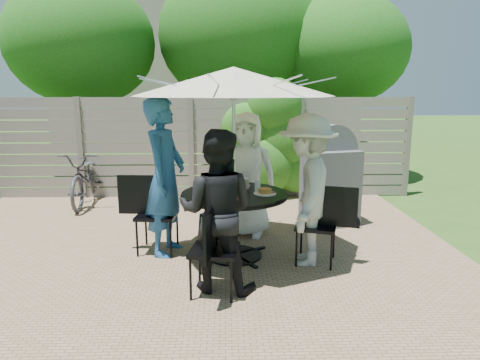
{
  "coord_description": "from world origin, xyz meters",
  "views": [
    {
      "loc": [
        0.65,
        -4.79,
        1.94
      ],
      "look_at": [
        0.81,
        0.21,
        0.9
      ],
      "focal_mm": 32.0,
      "sensor_mm": 36.0,
      "label": 1
    }
  ],
  "objects_px": {
    "person_back": "(246,175)",
    "plate_front": "(227,198)",
    "chair_right": "(317,241)",
    "glass_back": "(230,182)",
    "patio_table": "(234,213)",
    "glass_left": "(210,188)",
    "bbq_grill": "(330,180)",
    "bicycle": "(87,177)",
    "person_front": "(217,212)",
    "glass_right": "(258,186)",
    "umbrella": "(234,82)",
    "chair_left": "(156,230)",
    "plate_back": "(240,184)",
    "plate_left": "(204,189)",
    "syrup_jug": "(230,185)",
    "person_right": "(307,191)",
    "chair_front": "(214,268)",
    "chair_back": "(248,212)",
    "person_left": "(165,177)",
    "coffee_cup": "(246,184)",
    "plate_right": "(265,192)"
  },
  "relations": [
    {
      "from": "person_back",
      "to": "plate_front",
      "type": "height_order",
      "value": "person_back"
    },
    {
      "from": "plate_front",
      "to": "chair_right",
      "type": "bearing_deg",
      "value": 7.9
    },
    {
      "from": "chair_right",
      "to": "glass_back",
      "type": "bearing_deg",
      "value": -8.39
    },
    {
      "from": "patio_table",
      "to": "glass_left",
      "type": "bearing_deg",
      "value": -170.48
    },
    {
      "from": "bbq_grill",
      "to": "bicycle",
      "type": "bearing_deg",
      "value": 145.37
    },
    {
      "from": "person_front",
      "to": "glass_right",
      "type": "distance_m",
      "value": 0.97
    },
    {
      "from": "umbrella",
      "to": "chair_left",
      "type": "height_order",
      "value": "umbrella"
    },
    {
      "from": "glass_back",
      "to": "chair_right",
      "type": "bearing_deg",
      "value": -26.19
    },
    {
      "from": "plate_back",
      "to": "bbq_grill",
      "type": "relative_size",
      "value": 0.18
    },
    {
      "from": "plate_left",
      "to": "syrup_jug",
      "type": "relative_size",
      "value": 1.62
    },
    {
      "from": "person_right",
      "to": "plate_back",
      "type": "xyz_separation_m",
      "value": [
        -0.73,
        0.53,
        -0.04
      ]
    },
    {
      "from": "person_back",
      "to": "plate_left",
      "type": "bearing_deg",
      "value": -113.45
    },
    {
      "from": "plate_left",
      "to": "bbq_grill",
      "type": "distance_m",
      "value": 2.13
    },
    {
      "from": "chair_front",
      "to": "plate_back",
      "type": "bearing_deg",
      "value": -3.42
    },
    {
      "from": "bicycle",
      "to": "person_right",
      "type": "bearing_deg",
      "value": -43.11
    },
    {
      "from": "syrup_jug",
      "to": "patio_table",
      "type": "bearing_deg",
      "value": -52.28
    },
    {
      "from": "bbq_grill",
      "to": "plate_back",
      "type": "bearing_deg",
      "value": -162.24
    },
    {
      "from": "chair_back",
      "to": "chair_front",
      "type": "relative_size",
      "value": 1.03
    },
    {
      "from": "glass_back",
      "to": "chair_front",
      "type": "bearing_deg",
      "value": -97.54
    },
    {
      "from": "plate_back",
      "to": "patio_table",
      "type": "bearing_deg",
      "value": -102.48
    },
    {
      "from": "person_left",
      "to": "coffee_cup",
      "type": "bearing_deg",
      "value": -76.69
    },
    {
      "from": "plate_front",
      "to": "plate_right",
      "type": "distance_m",
      "value": 0.51
    },
    {
      "from": "chair_back",
      "to": "plate_back",
      "type": "xyz_separation_m",
      "value": [
        -0.13,
        -0.59,
        0.54
      ]
    },
    {
      "from": "plate_back",
      "to": "glass_back",
      "type": "xyz_separation_m",
      "value": [
        -0.12,
        -0.08,
        0.05
      ]
    },
    {
      "from": "person_front",
      "to": "bbq_grill",
      "type": "distance_m",
      "value": 2.61
    },
    {
      "from": "chair_right",
      "to": "plate_right",
      "type": "distance_m",
      "value": 0.81
    },
    {
      "from": "person_right",
      "to": "plate_left",
      "type": "height_order",
      "value": "person_right"
    },
    {
      "from": "person_front",
      "to": "glass_back",
      "type": "xyz_separation_m",
      "value": [
        0.13,
        1.09,
        0.06
      ]
    },
    {
      "from": "chair_left",
      "to": "person_back",
      "type": "bearing_deg",
      "value": 32.84
    },
    {
      "from": "glass_back",
      "to": "syrup_jug",
      "type": "xyz_separation_m",
      "value": [
        -0.0,
        -0.21,
        0.01
      ]
    },
    {
      "from": "plate_front",
      "to": "chair_left",
      "type": "bearing_deg",
      "value": 147.2
    },
    {
      "from": "chair_right",
      "to": "plate_left",
      "type": "height_order",
      "value": "chair_right"
    },
    {
      "from": "patio_table",
      "to": "syrup_jug",
      "type": "height_order",
      "value": "syrup_jug"
    },
    {
      "from": "person_right",
      "to": "bicycle",
      "type": "relative_size",
      "value": 0.95
    },
    {
      "from": "glass_right",
      "to": "plate_right",
      "type": "bearing_deg",
      "value": -58.74
    },
    {
      "from": "chair_front",
      "to": "plate_front",
      "type": "relative_size",
      "value": 3.54
    },
    {
      "from": "coffee_cup",
      "to": "glass_back",
      "type": "bearing_deg",
      "value": 156.58
    },
    {
      "from": "chair_left",
      "to": "glass_left",
      "type": "bearing_deg",
      "value": -16.17
    },
    {
      "from": "person_front",
      "to": "bicycle",
      "type": "height_order",
      "value": "person_front"
    },
    {
      "from": "chair_left",
      "to": "person_right",
      "type": "relative_size",
      "value": 0.56
    },
    {
      "from": "chair_right",
      "to": "plate_front",
      "type": "distance_m",
      "value": 1.16
    },
    {
      "from": "person_left",
      "to": "person_right",
      "type": "height_order",
      "value": "person_left"
    },
    {
      "from": "glass_back",
      "to": "plate_right",
      "type": "bearing_deg",
      "value": -41.66
    },
    {
      "from": "plate_left",
      "to": "syrup_jug",
      "type": "xyz_separation_m",
      "value": [
        0.3,
        -0.02,
        0.06
      ]
    },
    {
      "from": "person_right",
      "to": "plate_left",
      "type": "relative_size",
      "value": 6.59
    },
    {
      "from": "plate_back",
      "to": "plate_front",
      "type": "relative_size",
      "value": 1.0
    },
    {
      "from": "umbrella",
      "to": "person_front",
      "type": "distance_m",
      "value": 1.49
    },
    {
      "from": "chair_back",
      "to": "chair_left",
      "type": "bearing_deg",
      "value": -39.68
    },
    {
      "from": "plate_right",
      "to": "plate_back",
      "type": "bearing_deg",
      "value": 122.52
    },
    {
      "from": "chair_back",
      "to": "syrup_jug",
      "type": "height_order",
      "value": "syrup_jug"
    }
  ]
}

